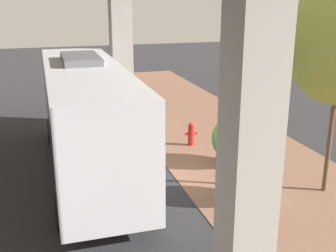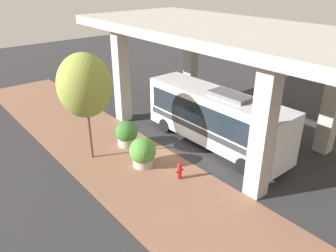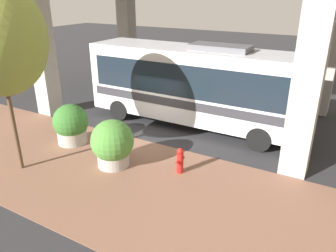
# 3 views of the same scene
# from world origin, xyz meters

# --- Properties ---
(ground_plane) EXTENTS (80.00, 80.00, 0.00)m
(ground_plane) POSITION_xyz_m (0.00, 0.00, 0.00)
(ground_plane) COLOR #2D2D30
(ground_plane) RESTS_ON ground
(sidewalk_strip) EXTENTS (6.00, 40.00, 0.02)m
(sidewalk_strip) POSITION_xyz_m (-3.00, 0.00, 0.01)
(sidewalk_strip) COLOR #845B47
(sidewalk_strip) RESTS_ON ground
(bus) EXTENTS (2.59, 10.30, 3.89)m
(bus) POSITION_xyz_m (2.65, -1.26, 2.10)
(bus) COLOR silver
(bus) RESTS_ON ground
(fire_hydrant) EXTENTS (0.51, 0.24, 0.97)m
(fire_hydrant) POSITION_xyz_m (-1.61, -2.67, 0.49)
(fire_hydrant) COLOR red
(fire_hydrant) RESTS_ON ground
(planter_front) EXTENTS (1.46, 1.46, 1.70)m
(planter_front) POSITION_xyz_m (-1.66, 2.43, 0.83)
(planter_front) COLOR #ADA89E
(planter_front) RESTS_ON ground
(planter_middle) EXTENTS (1.56, 1.56, 1.78)m
(planter_middle) POSITION_xyz_m (-2.34, -0.30, 0.88)
(planter_middle) COLOR #ADA89E
(planter_middle) RESTS_ON ground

